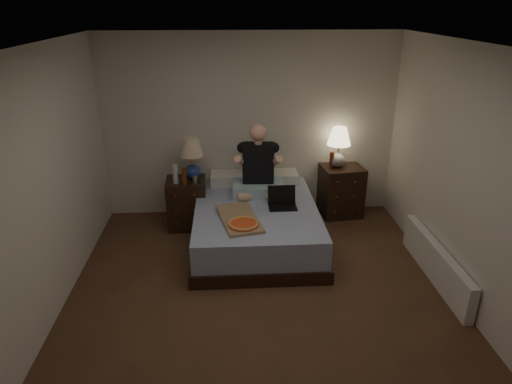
{
  "coord_description": "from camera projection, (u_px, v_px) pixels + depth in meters",
  "views": [
    {
      "loc": [
        -0.3,
        -3.82,
        2.84
      ],
      "look_at": [
        0.0,
        0.9,
        0.85
      ],
      "focal_mm": 32.0,
      "sensor_mm": 36.0,
      "label": 1
    }
  ],
  "objects": [
    {
      "name": "floor",
      "position": [
        262.0,
        303.0,
        4.64
      ],
      "size": [
        4.0,
        4.5,
        0.0
      ],
      "primitive_type": "cube",
      "color": "brown",
      "rests_on": "ground"
    },
    {
      "name": "ceiling",
      "position": [
        263.0,
        47.0,
        3.67
      ],
      "size": [
        4.0,
        4.5,
        0.0
      ],
      "primitive_type": "cube",
      "rotation": [
        3.14,
        0.0,
        0.0
      ],
      "color": "white",
      "rests_on": "ground"
    },
    {
      "name": "wall_back",
      "position": [
        250.0,
        127.0,
        6.22
      ],
      "size": [
        4.0,
        0.0,
        2.5
      ],
      "primitive_type": "cube",
      "rotation": [
        1.57,
        0.0,
        0.0
      ],
      "color": "silver",
      "rests_on": "ground"
    },
    {
      "name": "wall_front",
      "position": [
        299.0,
        378.0,
        2.08
      ],
      "size": [
        4.0,
        0.0,
        2.5
      ],
      "primitive_type": "cube",
      "rotation": [
        -1.57,
        0.0,
        0.0
      ],
      "color": "silver",
      "rests_on": "ground"
    },
    {
      "name": "wall_left",
      "position": [
        37.0,
        195.0,
        4.04
      ],
      "size": [
        0.0,
        4.5,
        2.5
      ],
      "primitive_type": "cube",
      "rotation": [
        1.57,
        0.0,
        1.57
      ],
      "color": "silver",
      "rests_on": "ground"
    },
    {
      "name": "wall_right",
      "position": [
        475.0,
        185.0,
        4.27
      ],
      "size": [
        0.0,
        4.5,
        2.5
      ],
      "primitive_type": "cube",
      "rotation": [
        1.57,
        0.0,
        -1.57
      ],
      "color": "silver",
      "rests_on": "ground"
    },
    {
      "name": "bed",
      "position": [
        256.0,
        224.0,
        5.73
      ],
      "size": [
        1.5,
        1.99,
        0.5
      ],
      "primitive_type": "cube",
      "rotation": [
        0.0,
        0.0,
        -0.0
      ],
      "color": "#556AAA",
      "rests_on": "floor"
    },
    {
      "name": "nightstand_left",
      "position": [
        187.0,
        203.0,
        6.11
      ],
      "size": [
        0.53,
        0.48,
        0.67
      ],
      "primitive_type": "cube",
      "rotation": [
        0.0,
        0.0,
        0.04
      ],
      "color": "black",
      "rests_on": "floor"
    },
    {
      "name": "nightstand_right",
      "position": [
        341.0,
        190.0,
        6.46
      ],
      "size": [
        0.61,
        0.56,
        0.71
      ],
      "primitive_type": "cube",
      "rotation": [
        0.0,
        0.0,
        0.12
      ],
      "color": "black",
      "rests_on": "floor"
    },
    {
      "name": "lamp_left",
      "position": [
        192.0,
        158.0,
        5.93
      ],
      "size": [
        0.39,
        0.39,
        0.56
      ],
      "primitive_type": null,
      "rotation": [
        0.0,
        0.0,
        -0.26
      ],
      "color": "navy",
      "rests_on": "nightstand_left"
    },
    {
      "name": "lamp_right",
      "position": [
        338.0,
        147.0,
        6.21
      ],
      "size": [
        0.37,
        0.37,
        0.56
      ],
      "primitive_type": null,
      "rotation": [
        0.0,
        0.0,
        0.17
      ],
      "color": "gray",
      "rests_on": "nightstand_right"
    },
    {
      "name": "water_bottle",
      "position": [
        175.0,
        174.0,
        5.83
      ],
      "size": [
        0.07,
        0.07,
        0.25
      ],
      "primitive_type": "cylinder",
      "color": "silver",
      "rests_on": "nightstand_left"
    },
    {
      "name": "soda_can",
      "position": [
        195.0,
        180.0,
        5.86
      ],
      "size": [
        0.07,
        0.07,
        0.1
      ],
      "primitive_type": "cylinder",
      "color": "#A1A19C",
      "rests_on": "nightstand_left"
    },
    {
      "name": "beer_bottle_left",
      "position": [
        184.0,
        177.0,
        5.77
      ],
      "size": [
        0.06,
        0.06,
        0.23
      ],
      "primitive_type": "cylinder",
      "color": "#60270D",
      "rests_on": "nightstand_left"
    },
    {
      "name": "beer_bottle_right",
      "position": [
        332.0,
        160.0,
        6.24
      ],
      "size": [
        0.06,
        0.06,
        0.23
      ],
      "primitive_type": "cylinder",
      "color": "#58230C",
      "rests_on": "nightstand_right"
    },
    {
      "name": "person",
      "position": [
        258.0,
        161.0,
        5.8
      ],
      "size": [
        0.69,
        0.56,
        0.93
      ],
      "primitive_type": null,
      "rotation": [
        0.0,
        0.0,
        -0.05
      ],
      "color": "black",
      "rests_on": "bed"
    },
    {
      "name": "laptop",
      "position": [
        283.0,
        199.0,
        5.54
      ],
      "size": [
        0.34,
        0.28,
        0.24
      ],
      "primitive_type": null,
      "rotation": [
        0.0,
        0.0,
        0.01
      ],
      "color": "black",
      "rests_on": "bed"
    },
    {
      "name": "pizza_box",
      "position": [
        243.0,
        225.0,
        5.07
      ],
      "size": [
        0.55,
        0.83,
        0.08
      ],
      "primitive_type": null,
      "rotation": [
        0.0,
        0.0,
        0.21
      ],
      "color": "#9E7F5E",
      "rests_on": "bed"
    },
    {
      "name": "radiator",
      "position": [
        436.0,
        263.0,
        4.97
      ],
      "size": [
        0.1,
        1.6,
        0.4
      ],
      "primitive_type": "cube",
      "color": "silver",
      "rests_on": "floor"
    }
  ]
}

